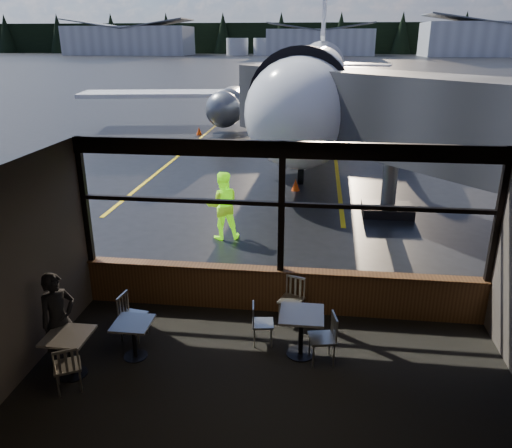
% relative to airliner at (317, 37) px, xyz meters
% --- Properties ---
extents(ground_plane, '(520.00, 520.00, 0.00)m').
position_rel_airliner_xyz_m(ground_plane, '(-0.35, 98.43, -5.38)').
color(ground_plane, black).
rests_on(ground_plane, ground).
extents(carpet_floor, '(8.00, 6.00, 0.01)m').
position_rel_airliner_xyz_m(carpet_floor, '(-0.35, -24.57, -5.37)').
color(carpet_floor, black).
rests_on(carpet_floor, ground).
extents(ceiling, '(8.00, 6.00, 0.04)m').
position_rel_airliner_xyz_m(ceiling, '(-0.35, -24.57, -1.88)').
color(ceiling, '#38332D').
rests_on(ceiling, ground).
extents(window_sill, '(8.00, 0.28, 0.90)m').
position_rel_airliner_xyz_m(window_sill, '(-0.35, -21.57, -4.93)').
color(window_sill, '#512F18').
rests_on(window_sill, ground).
extents(window_header, '(8.00, 0.18, 0.30)m').
position_rel_airliner_xyz_m(window_header, '(-0.35, -21.57, -2.03)').
color(window_header, black).
rests_on(window_header, ground).
extents(mullion_left, '(0.12, 0.12, 2.60)m').
position_rel_airliner_xyz_m(mullion_left, '(-4.30, -21.57, -3.18)').
color(mullion_left, black).
rests_on(mullion_left, ground).
extents(mullion_centre, '(0.12, 0.12, 2.60)m').
position_rel_airliner_xyz_m(mullion_centre, '(-0.35, -21.57, -3.18)').
color(mullion_centre, black).
rests_on(mullion_centre, ground).
extents(mullion_right, '(0.12, 0.12, 2.60)m').
position_rel_airliner_xyz_m(mullion_right, '(3.60, -21.57, -3.18)').
color(mullion_right, black).
rests_on(mullion_right, ground).
extents(window_transom, '(8.00, 0.10, 0.08)m').
position_rel_airliner_xyz_m(window_transom, '(-0.35, -21.57, -3.08)').
color(window_transom, black).
rests_on(window_transom, ground).
extents(airliner, '(30.24, 35.96, 10.76)m').
position_rel_airliner_xyz_m(airliner, '(0.00, 0.00, 0.00)').
color(airliner, white).
rests_on(airliner, ground_plane).
extents(jet_bridge, '(9.36, 11.44, 4.99)m').
position_rel_airliner_xyz_m(jet_bridge, '(3.25, -16.07, -2.88)').
color(jet_bridge, '#2A2A2C').
rests_on(jet_bridge, ground_plane).
extents(cafe_table_near, '(0.76, 0.76, 0.83)m').
position_rel_airliner_xyz_m(cafe_table_near, '(0.14, -23.07, -4.96)').
color(cafe_table_near, '#ADA79F').
rests_on(cafe_table_near, carpet_floor).
extents(cafe_table_mid, '(0.63, 0.63, 0.70)m').
position_rel_airliner_xyz_m(cafe_table_mid, '(-2.73, -23.50, -5.03)').
color(cafe_table_mid, gray).
rests_on(cafe_table_mid, carpet_floor).
extents(cafe_table_left, '(0.70, 0.70, 0.77)m').
position_rel_airliner_xyz_m(cafe_table_left, '(-3.58, -24.11, -4.99)').
color(cafe_table_left, gray).
rests_on(cafe_table_left, carpet_floor).
extents(chair_near_e, '(0.59, 0.59, 0.91)m').
position_rel_airliner_xyz_m(chair_near_e, '(0.50, -23.23, -4.92)').
color(chair_near_e, '#B3AEA1').
rests_on(chair_near_e, carpet_floor).
extents(chair_near_w, '(0.49, 0.49, 0.80)m').
position_rel_airliner_xyz_m(chair_near_w, '(-0.56, -22.79, -4.98)').
color(chair_near_w, '#AAA69A').
rests_on(chair_near_w, carpet_floor).
extents(chair_near_n, '(0.63, 0.63, 0.91)m').
position_rel_airliner_xyz_m(chair_near_n, '(-0.09, -21.97, -4.92)').
color(chair_near_n, '#B5B1A4').
rests_on(chair_near_n, carpet_floor).
extents(chair_mid_w, '(0.55, 0.55, 0.89)m').
position_rel_airliner_xyz_m(chair_mid_w, '(-2.95, -22.91, -4.94)').
color(chair_mid_w, beige).
rests_on(chair_mid_w, carpet_floor).
extents(chair_left_s, '(0.63, 0.63, 0.85)m').
position_rel_airliner_xyz_m(chair_left_s, '(-3.46, -24.45, -4.95)').
color(chair_left_s, '#BBB6A9').
rests_on(chair_left_s, carpet_floor).
extents(passenger, '(0.68, 0.74, 1.69)m').
position_rel_airliner_xyz_m(passenger, '(-3.88, -23.81, -4.53)').
color(passenger, black).
rests_on(passenger, carpet_floor).
extents(ground_crew, '(1.10, 0.96, 1.90)m').
position_rel_airliner_xyz_m(ground_crew, '(-2.25, -17.75, -4.43)').
color(ground_crew, '#BFF219').
rests_on(ground_crew, ground_plane).
extents(cone_nose, '(0.31, 0.31, 0.44)m').
position_rel_airliner_xyz_m(cone_nose, '(-0.46, -12.80, -5.16)').
color(cone_nose, '#EC5507').
rests_on(cone_nose, ground_plane).
extents(cone_wing, '(0.33, 0.33, 0.46)m').
position_rel_airliner_xyz_m(cone_wing, '(-6.65, -1.94, -5.15)').
color(cone_wing, '#EF4A07').
rests_on(cone_wing, ground_plane).
extents(hangar_left, '(45.00, 18.00, 11.00)m').
position_rel_airliner_xyz_m(hangar_left, '(-70.35, 158.43, 0.12)').
color(hangar_left, silver).
rests_on(hangar_left, ground_plane).
extents(hangar_mid, '(38.00, 15.00, 10.00)m').
position_rel_airliner_xyz_m(hangar_mid, '(-0.35, 163.43, -0.38)').
color(hangar_mid, silver).
rests_on(hangar_mid, ground_plane).
extents(hangar_right, '(50.00, 20.00, 12.00)m').
position_rel_airliner_xyz_m(hangar_right, '(59.65, 156.43, 0.62)').
color(hangar_right, silver).
rests_on(hangar_right, ground_plane).
extents(fuel_tank_a, '(8.00, 8.00, 6.00)m').
position_rel_airliner_xyz_m(fuel_tank_a, '(-30.35, 160.43, -2.38)').
color(fuel_tank_a, silver).
rests_on(fuel_tank_a, ground_plane).
extents(fuel_tank_b, '(8.00, 8.00, 6.00)m').
position_rel_airliner_xyz_m(fuel_tank_b, '(-20.35, 160.43, -2.38)').
color(fuel_tank_b, silver).
rests_on(fuel_tank_b, ground_plane).
extents(fuel_tank_c, '(8.00, 8.00, 6.00)m').
position_rel_airliner_xyz_m(fuel_tank_c, '(-10.35, 160.43, -2.38)').
color(fuel_tank_c, silver).
rests_on(fuel_tank_c, ground_plane).
extents(treeline, '(360.00, 3.00, 12.00)m').
position_rel_airliner_xyz_m(treeline, '(-0.35, 188.43, 0.62)').
color(treeline, black).
rests_on(treeline, ground_plane).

